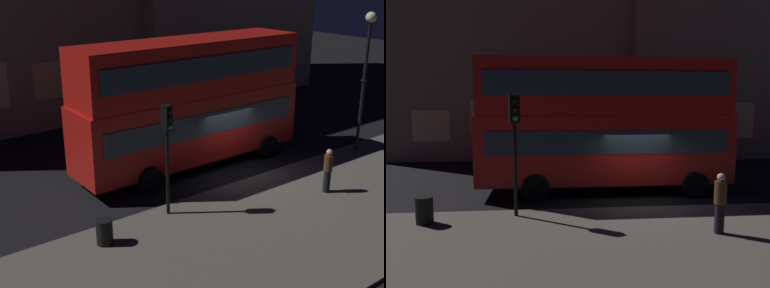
% 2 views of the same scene
% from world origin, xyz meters
% --- Properties ---
extents(ground_plane, '(80.00, 80.00, 0.00)m').
position_xyz_m(ground_plane, '(0.00, 0.00, 0.00)').
color(ground_plane, black).
extents(sidewalk_slab, '(44.00, 7.30, 0.12)m').
position_xyz_m(sidewalk_slab, '(0.00, -4.47, 0.06)').
color(sidewalk_slab, '#5B564F').
rests_on(sidewalk_slab, ground).
extents(double_decker_bus, '(10.22, 2.77, 5.40)m').
position_xyz_m(double_decker_bus, '(-1.07, 1.80, 3.02)').
color(double_decker_bus, red).
rests_on(double_decker_bus, ground).
extents(traffic_light_near_kerb, '(0.38, 0.40, 3.82)m').
position_xyz_m(traffic_light_near_kerb, '(-4.42, -1.46, 2.88)').
color(traffic_light_near_kerb, black).
rests_on(traffic_light_near_kerb, sidewalk_slab).
extents(street_lamp, '(0.46, 0.46, 6.19)m').
position_xyz_m(street_lamp, '(6.04, -1.44, 4.38)').
color(street_lamp, black).
rests_on(street_lamp, sidewalk_slab).
extents(pedestrian, '(0.33, 0.33, 1.69)m').
position_xyz_m(pedestrian, '(1.30, -3.55, 1.00)').
color(pedestrian, black).
rests_on(pedestrian, sidewalk_slab).
extents(litter_bin, '(0.51, 0.51, 0.81)m').
position_xyz_m(litter_bin, '(-7.10, -1.94, 0.53)').
color(litter_bin, black).
rests_on(litter_bin, sidewalk_slab).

